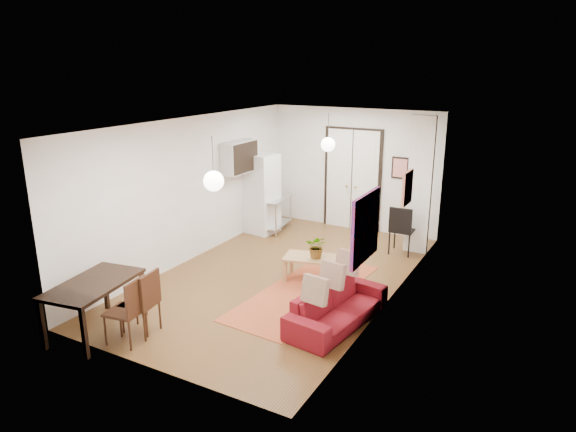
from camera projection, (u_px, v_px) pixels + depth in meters
The scene contains 27 objects.
floor at pixel (282, 276), 9.76m from camera, with size 7.00×7.00×0.00m, color brown.
ceiling at pixel (281, 123), 8.93m from camera, with size 4.20×7.00×0.02m, color white.
wall_back at pixel (353, 169), 12.28m from camera, with size 4.20×0.02×2.90m, color white.
wall_front at pixel (144, 267), 6.40m from camera, with size 4.20×0.02×2.90m, color white.
wall_left at pixel (191, 190), 10.31m from camera, with size 0.02×7.00×2.90m, color white.
wall_right at pixel (393, 219), 8.37m from camera, with size 0.02×7.00×2.90m, color white.
double_doors at pixel (352, 180), 12.32m from camera, with size 1.44×0.06×2.50m, color white.
stub_partition at pixel (419, 186), 10.63m from camera, with size 0.50×0.10×2.90m, color white.
wall_cabinet at pixel (239, 157), 11.36m from camera, with size 0.35×1.00×0.70m, color silver.
painting_popart at pixel (365, 228), 7.28m from camera, with size 0.05×1.00×1.00m, color red.
painting_abstract at pixel (407, 188), 8.96m from camera, with size 0.05×0.50×0.60m, color white.
poster_back at pixel (400, 168), 11.69m from camera, with size 0.40×0.03×0.50m, color red.
print_left at pixel (246, 151), 11.83m from camera, with size 0.03×0.44×0.54m, color #995D40.
pendant_back at pixel (328, 144), 10.79m from camera, with size 0.30×0.30×0.80m.
pendant_front at pixel (214, 181), 7.43m from camera, with size 0.30×0.30×0.80m.
kilim_rug at pixel (306, 291), 9.11m from camera, with size 1.30×3.47×0.01m, color #BD532F.
sofa at pixel (338, 307), 7.91m from camera, with size 0.76×1.94×0.57m, color maroon.
coffee_table at pixel (312, 260), 9.51m from camera, with size 1.12×0.78×0.45m.
potted_plant at pixel (317, 246), 9.38m from camera, with size 0.34×0.40×0.44m, color #325B29.
kitchen_counter at pixel (275, 210), 12.30m from camera, with size 0.68×1.13×0.82m.
bowl at pixel (268, 200), 11.95m from camera, with size 0.19×0.19×0.05m, color silver.
soap_bottle at pixel (278, 192), 12.42m from camera, with size 0.08×0.08×0.17m, color #5198B0.
fridge at pixel (262, 194), 12.09m from camera, with size 0.66×0.66×1.88m, color white.
dining_table at pixel (94, 288), 7.56m from camera, with size 1.04×1.56×0.80m.
dining_chair_near at pixel (144, 295), 7.64m from camera, with size 0.54×0.71×0.99m.
dining_chair_far at pixel (129, 302), 7.40m from camera, with size 0.54×0.71×0.99m.
black_side_chair at pixel (404, 224), 10.89m from camera, with size 0.49×0.49×1.04m.
Camera 1 is at (4.44, -7.85, 3.89)m, focal length 32.00 mm.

